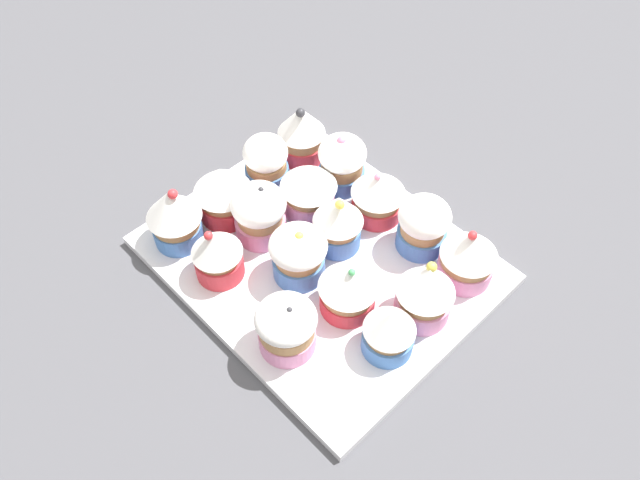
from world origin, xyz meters
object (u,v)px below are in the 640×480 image
object	(u,v)px
cupcake_6	(340,222)
cupcake_7	(309,188)
cupcake_4	(301,132)
cupcake_16	(174,215)
cupcake_12	(259,212)
cupcake_0	(469,255)
cupcake_8	(266,162)
cupcake_11	(301,256)
cupcake_14	(286,327)
cupcake_9	(389,330)
cupcake_1	(423,224)
cupcake_5	(425,292)
cupcake_2	(377,193)
cupcake_3	(342,162)
baking_tray	(320,259)
cupcake_15	(217,253)
cupcake_10	(348,287)
cupcake_13	(223,191)

from	to	relation	value
cupcake_6	cupcake_7	xyz separation A→B (cm)	(6.30, -1.19, -0.34)
cupcake_4	cupcake_16	bearing A→B (deg)	90.65
cupcake_12	cupcake_6	bearing A→B (deg)	-144.51
cupcake_0	cupcake_8	world-z (taller)	cupcake_0
cupcake_11	cupcake_14	size ratio (longest dim) A/B	1.02
cupcake_0	cupcake_14	size ratio (longest dim) A/B	1.15
cupcake_0	cupcake_9	bearing A→B (deg)	90.82
cupcake_1	cupcake_4	size ratio (longest dim) A/B	0.86
cupcake_5	cupcake_1	bearing A→B (deg)	-48.57
cupcake_16	cupcake_14	bearing A→B (deg)	179.29
cupcake_7	cupcake_6	bearing A→B (deg)	169.31
cupcake_6	cupcake_2	bearing A→B (deg)	-85.28
cupcake_9	cupcake_0	bearing A→B (deg)	-89.18
cupcake_2	cupcake_5	distance (cm)	14.61
cupcake_6	cupcake_12	size ratio (longest dim) A/B	1.10
cupcake_14	cupcake_16	size ratio (longest dim) A/B	0.81
cupcake_3	cupcake_11	size ratio (longest dim) A/B	1.10
cupcake_6	cupcake_12	bearing A→B (deg)	35.49
baking_tray	cupcake_6	size ratio (longest dim) A/B	4.33
cupcake_4	cupcake_6	size ratio (longest dim) A/B	0.99
cupcake_0	cupcake_3	xyz separation A→B (cm)	(19.12, -0.16, -0.12)
cupcake_2	cupcake_5	world-z (taller)	cupcake_5
baking_tray	cupcake_11	distance (cm)	5.15
cupcake_8	cupcake_12	size ratio (longest dim) A/B	0.99
cupcake_15	cupcake_2	bearing A→B (deg)	-107.36
cupcake_4	cupcake_12	bearing A→B (deg)	116.78
cupcake_8	cupcake_1	bearing A→B (deg)	-161.97
cupcake_0	cupcake_7	size ratio (longest dim) A/B	1.08
cupcake_10	cupcake_5	bearing A→B (deg)	-140.38
cupcake_5	cupcake_11	distance (cm)	13.57
cupcake_5	cupcake_13	world-z (taller)	cupcake_5
cupcake_4	cupcake_1	bearing A→B (deg)	179.61
cupcake_3	cupcake_15	world-z (taller)	cupcake_3
cupcake_6	cupcake_12	xyz separation A→B (cm)	(7.43, 5.30, -0.39)
cupcake_2	cupcake_4	size ratio (longest dim) A/B	0.85
cupcake_13	cupcake_16	xyz separation A→B (cm)	(0.74, 6.25, 0.23)
cupcake_5	cupcake_9	distance (cm)	5.61
cupcake_7	cupcake_9	size ratio (longest dim) A/B	1.07
cupcake_10	cupcake_4	bearing A→B (deg)	-31.08
cupcake_13	cupcake_1	bearing A→B (deg)	-145.47
cupcake_1	cupcake_9	distance (cm)	13.96
cupcake_2	cupcake_13	xyz separation A→B (cm)	(12.04, 12.87, 0.53)
cupcake_0	cupcake_10	bearing A→B (deg)	63.34
cupcake_1	cupcake_16	size ratio (longest dim) A/B	0.84
baking_tray	cupcake_5	world-z (taller)	cupcake_5
cupcake_3	cupcake_5	size ratio (longest dim) A/B	0.91
cupcake_0	cupcake_13	distance (cm)	28.31
cupcake_0	cupcake_6	distance (cm)	14.23
baking_tray	cupcake_5	size ratio (longest dim) A/B	4.35
cupcake_4	cupcake_8	distance (cm)	6.42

